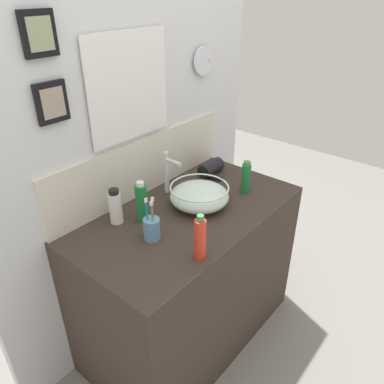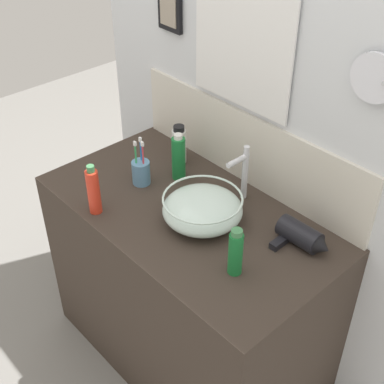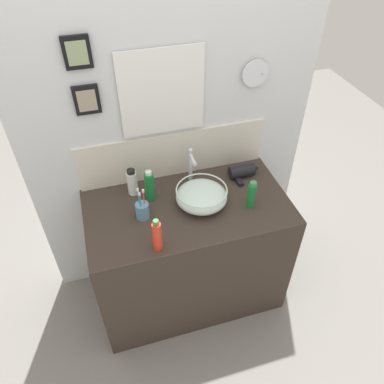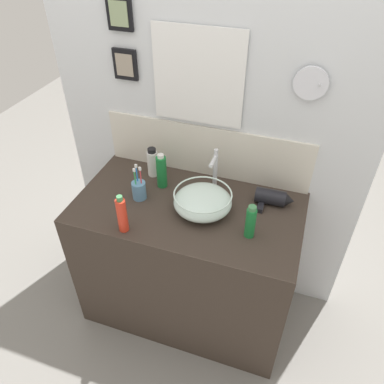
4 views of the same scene
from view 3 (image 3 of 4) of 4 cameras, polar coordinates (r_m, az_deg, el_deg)
name	(u,v)px [view 3 (image 3 of 4)]	position (r m, az deg, el deg)	size (l,w,h in m)	color
ground_plane	(189,290)	(2.74, -0.49, -14.68)	(6.00, 6.00, 0.00)	gray
vanity_counter	(188,253)	(2.41, -0.55, -9.25)	(1.15, 0.62, 0.83)	#382D26
back_panel	(170,116)	(2.13, -3.31, 11.47)	(1.69, 0.09, 2.42)	silver
glass_bowl_sink	(202,196)	(2.08, 1.46, -0.62)	(0.29, 0.29, 0.11)	silver
faucet	(191,164)	(2.18, -0.14, 4.25)	(0.02, 0.11, 0.22)	silver
hair_drier	(244,171)	(2.30, 7.89, 3.20)	(0.19, 0.14, 0.08)	black
toothbrush_cup	(142,210)	(2.02, -7.57, -2.78)	(0.07, 0.07, 0.20)	#598CB2
lotion_bottle	(132,182)	(2.16, -9.09, 1.49)	(0.06, 0.06, 0.17)	white
shampoo_bottle	(252,195)	(2.07, 9.08, -0.45)	(0.05, 0.05, 0.18)	#197233
spray_bottle	(150,186)	(2.10, -6.45, 0.88)	(0.05, 0.05, 0.20)	#197233
soap_dispenser	(157,236)	(1.83, -5.33, -6.69)	(0.05, 0.05, 0.20)	red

